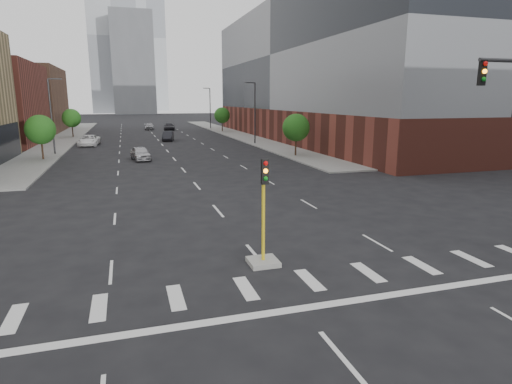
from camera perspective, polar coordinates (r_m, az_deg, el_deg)
name	(u,v)px	position (r m, az deg, el deg)	size (l,w,h in m)	color
sidewalk_left_far	(66,138)	(81.68, -23.96, 6.63)	(5.00, 92.00, 0.15)	gray
sidewalk_right_far	(234,134)	(83.53, -2.94, 7.76)	(5.00, 92.00, 0.15)	gray
building_left_far_b	(7,100)	(101.31, -30.23, 10.58)	(20.00, 24.00, 13.00)	brown
building_right_main	(338,72)	(75.36, 10.87, 15.39)	(24.00, 70.00, 22.00)	brown
tower_left	(113,39)	(228.59, -18.51, 18.83)	(22.00, 22.00, 70.00)	#B2B7BC
tower_right	(147,40)	(269.30, -14.35, 19.06)	(20.00, 20.00, 80.00)	#B2B7BC
tower_mid	(133,64)	(207.44, -16.09, 16.09)	(18.00, 18.00, 44.00)	slate
median_traffic_signal	(263,242)	(17.54, 1.00, -6.68)	(1.20, 1.20, 4.40)	#999993
streetlight_right_a	(254,110)	(64.54, -0.22, 10.83)	(1.60, 0.22, 9.07)	#2D2D30
streetlight_right_b	(210,106)	(98.58, -6.19, 11.27)	(1.60, 0.22, 9.07)	#2D2D30
streetlight_left	(52,113)	(57.43, -25.57, 9.47)	(1.60, 0.22, 9.07)	#2D2D30
tree_left_near	(40,130)	(52.67, -26.82, 7.43)	(3.20, 3.20, 4.85)	#382619
tree_left_far	(71,118)	(82.35, -23.39, 9.04)	(3.20, 3.20, 4.85)	#382619
tree_right_near	(296,128)	(50.66, 5.36, 8.54)	(3.20, 3.20, 4.85)	#382619
tree_right_far	(222,115)	(88.95, -4.55, 10.16)	(3.20, 3.20, 4.85)	#382619
car_near_left	(140,153)	(49.42, -15.16, 5.01)	(1.80, 4.48, 1.53)	#AEADB2
car_mid_right	(168,136)	(71.63, -11.64, 7.33)	(1.62, 4.64, 1.53)	#222328
car_far_left	(89,140)	(67.04, -21.37, 6.42)	(2.56, 5.55, 1.54)	white
car_deep_right	(169,127)	(95.44, -11.48, 8.53)	(2.18, 5.36, 1.56)	black
car_distant	(149,126)	(98.36, -14.02, 8.51)	(1.82, 4.53, 1.54)	#9E9EA2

